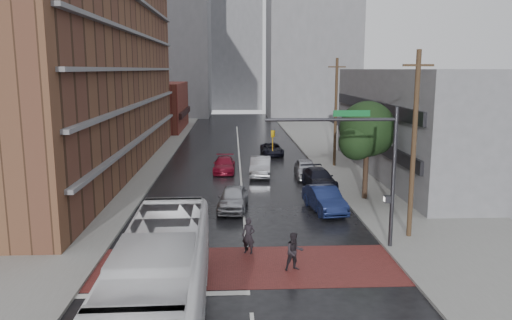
{
  "coord_description": "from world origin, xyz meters",
  "views": [
    {
      "loc": [
        -0.65,
        -21.33,
        9.01
      ],
      "look_at": [
        0.76,
        8.78,
        3.5
      ],
      "focal_mm": 35.0,
      "sensor_mm": 36.0,
      "label": 1
    }
  ],
  "objects": [
    {
      "name": "car_parked_near",
      "position": [
        5.2,
        9.42,
        0.79
      ],
      "size": [
        2.35,
        5.0,
        1.58
      ],
      "primitive_type": "imported",
      "rotation": [
        0.0,
        0.0,
        0.14
      ],
      "color": "#141E47",
      "rests_on": "ground"
    },
    {
      "name": "car_parked_far",
      "position": [
        5.46,
        19.57,
        0.76
      ],
      "size": [
        1.99,
        4.53,
        1.52
      ],
      "primitive_type": "imported",
      "rotation": [
        0.0,
        0.0,
        -0.04
      ],
      "color": "#AFB0B7",
      "rests_on": "ground"
    },
    {
      "name": "utility_pole_far",
      "position": [
        8.8,
        24.0,
        5.14
      ],
      "size": [
        1.6,
        0.26,
        10.0
      ],
      "color": "#473321",
      "rests_on": "ground"
    },
    {
      "name": "signal_mast",
      "position": [
        5.85,
        2.5,
        4.73
      ],
      "size": [
        6.5,
        0.3,
        7.2
      ],
      "color": "#2D2D33",
      "rests_on": "ground"
    },
    {
      "name": "pedestrian_a",
      "position": [
        0.09,
        2.17,
        0.91
      ],
      "size": [
        0.78,
        0.65,
        1.82
      ],
      "primitive_type": "imported",
      "rotation": [
        0.0,
        0.0,
        -0.38
      ],
      "color": "black",
      "rests_on": "ground"
    },
    {
      "name": "ground",
      "position": [
        0.0,
        0.0,
        0.0
      ],
      "size": [
        160.0,
        160.0,
        0.0
      ],
      "primitive_type": "plane",
      "color": "black",
      "rests_on": "ground"
    },
    {
      "name": "distant_tower_west",
      "position": [
        -14.0,
        78.0,
        16.0
      ],
      "size": [
        18.0,
        16.0,
        32.0
      ],
      "primitive_type": "cube",
      "color": "gray",
      "rests_on": "ground"
    },
    {
      "name": "suv_travel",
      "position": [
        3.49,
        30.68,
        0.63
      ],
      "size": [
        2.38,
        4.68,
        1.27
      ],
      "primitive_type": "imported",
      "rotation": [
        0.0,
        0.0,
        0.06
      ],
      "color": "black",
      "rests_on": "ground"
    },
    {
      "name": "distant_tower_center",
      "position": [
        0.0,
        95.0,
        12.0
      ],
      "size": [
        12.0,
        10.0,
        24.0
      ],
      "primitive_type": "cube",
      "color": "gray",
      "rests_on": "ground"
    },
    {
      "name": "transit_bus",
      "position": [
        -3.18,
        -5.19,
        1.76
      ],
      "size": [
        3.22,
        12.69,
        3.52
      ],
      "primitive_type": "imported",
      "rotation": [
        0.0,
        0.0,
        0.02
      ],
      "color": "white",
      "rests_on": "ground"
    },
    {
      "name": "sidewalk_west",
      "position": [
        -11.5,
        25.0,
        0.07
      ],
      "size": [
        9.0,
        90.0,
        0.15
      ],
      "primitive_type": "cube",
      "color": "gray",
      "rests_on": "ground"
    },
    {
      "name": "sidewalk_east",
      "position": [
        11.5,
        25.0,
        0.07
      ],
      "size": [
        9.0,
        90.0,
        0.15
      ],
      "primitive_type": "cube",
      "color": "gray",
      "rests_on": "ground"
    },
    {
      "name": "building_east",
      "position": [
        16.5,
        20.0,
        4.5
      ],
      "size": [
        11.0,
        26.0,
        9.0
      ],
      "primitive_type": "cube",
      "color": "gray",
      "rests_on": "ground"
    },
    {
      "name": "pedestrian_b",
      "position": [
        2.09,
        -0.03,
        0.88
      ],
      "size": [
        0.99,
        0.85,
        1.77
      ],
      "primitive_type": "imported",
      "rotation": [
        0.0,
        0.0,
        0.24
      ],
      "color": "black",
      "rests_on": "ground"
    },
    {
      "name": "utility_pole_near",
      "position": [
        8.8,
        4.0,
        5.14
      ],
      "size": [
        1.6,
        0.26,
        10.0
      ],
      "color": "#473321",
      "rests_on": "ground"
    },
    {
      "name": "car_parked_mid",
      "position": [
        5.95,
        16.0,
        0.71
      ],
      "size": [
        2.51,
        5.1,
        1.43
      ],
      "primitive_type": "imported",
      "rotation": [
        0.0,
        0.0,
        0.11
      ],
      "color": "black",
      "rests_on": "ground"
    },
    {
      "name": "street_tree",
      "position": [
        8.52,
        12.03,
        4.73
      ],
      "size": [
        4.2,
        4.1,
        6.9
      ],
      "color": "#332319",
      "rests_on": "ground"
    },
    {
      "name": "car_travel_c",
      "position": [
        -1.43,
        22.11,
        0.67
      ],
      "size": [
        1.98,
        4.63,
        1.33
      ],
      "primitive_type": "imported",
      "rotation": [
        0.0,
        0.0,
        -0.03
      ],
      "color": "maroon",
      "rests_on": "ground"
    },
    {
      "name": "car_travel_a",
      "position": [
        -0.66,
        10.03,
        0.76
      ],
      "size": [
        2.25,
        4.65,
        1.53
      ],
      "primitive_type": "imported",
      "rotation": [
        0.0,
        0.0,
        -0.1
      ],
      "color": "#AFB1B7",
      "rests_on": "ground"
    },
    {
      "name": "car_travel_b",
      "position": [
        1.69,
        20.38,
        0.8
      ],
      "size": [
        2.1,
        5.0,
        1.61
      ],
      "primitive_type": "imported",
      "rotation": [
        0.0,
        0.0,
        -0.08
      ],
      "color": "#B9BAC1",
      "rests_on": "ground"
    },
    {
      "name": "crosswalk",
      "position": [
        0.0,
        0.5,
        0.01
      ],
      "size": [
        14.0,
        5.0,
        0.02
      ],
      "primitive_type": "cube",
      "color": "maroon",
      "rests_on": "ground"
    },
    {
      "name": "distant_tower_east",
      "position": [
        14.0,
        72.0,
        18.0
      ],
      "size": [
        16.0,
        14.0,
        36.0
      ],
      "primitive_type": "cube",
      "color": "gray",
      "rests_on": "ground"
    },
    {
      "name": "storefront_west",
      "position": [
        -12.0,
        54.0,
        3.5
      ],
      "size": [
        8.0,
        16.0,
        7.0
      ],
      "primitive_type": "cube",
      "color": "maroon",
      "rests_on": "ground"
    },
    {
      "name": "apartment_block",
      "position": [
        -14.0,
        24.0,
        14.0
      ],
      "size": [
        10.0,
        44.0,
        28.0
      ],
      "primitive_type": "cube",
      "color": "brown",
      "rests_on": "ground"
    }
  ]
}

